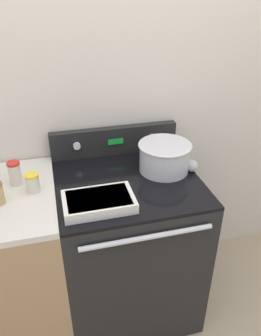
{
  "coord_description": "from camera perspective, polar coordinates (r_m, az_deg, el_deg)",
  "views": [
    {
      "loc": [
        -0.35,
        -1.05,
        1.82
      ],
      "look_at": [
        0.02,
        0.36,
        0.98
      ],
      "focal_mm": 35.0,
      "sensor_mm": 36.0,
      "label": 1
    }
  ],
  "objects": [
    {
      "name": "ladle",
      "position": [
        1.8,
        10.4,
        0.51
      ],
      "size": [
        0.07,
        0.27,
        0.07
      ],
      "color": "#B7B7B7",
      "rests_on": "stove_range"
    },
    {
      "name": "casserole_dish",
      "position": [
        1.5,
        -5.56,
        -5.76
      ],
      "size": [
        0.32,
        0.21,
        0.05
      ],
      "color": "silver",
      "rests_on": "stove_range"
    },
    {
      "name": "stove_range",
      "position": [
        1.97,
        -0.45,
        -13.46
      ],
      "size": [
        0.74,
        0.71,
        0.92
      ],
      "color": "black",
      "rests_on": "ground_plane"
    },
    {
      "name": "mixing_bowl",
      "position": [
        1.75,
        5.93,
        2.17
      ],
      "size": [
        0.28,
        0.28,
        0.16
      ],
      "color": "silver",
      "rests_on": "stove_range"
    },
    {
      "name": "spice_jar_yellow_cap",
      "position": [
        1.63,
        -16.67,
        -2.49
      ],
      "size": [
        0.07,
        0.07,
        0.09
      ],
      "color": "beige",
      "rests_on": "side_counter"
    },
    {
      "name": "spice_jar_red_cap",
      "position": [
        1.71,
        -19.49,
        -0.85
      ],
      "size": [
        0.06,
        0.06,
        0.12
      ],
      "color": "beige",
      "rests_on": "side_counter"
    },
    {
      "name": "kitchen_wall",
      "position": [
        1.89,
        -3.41,
        12.47
      ],
      "size": [
        8.0,
        0.05,
        2.5
      ],
      "color": "beige",
      "rests_on": "ground_plane"
    },
    {
      "name": "control_panel",
      "position": [
        1.92,
        -2.82,
        4.79
      ],
      "size": [
        0.74,
        0.07,
        0.16
      ],
      "color": "black",
      "rests_on": "stove_range"
    },
    {
      "name": "side_counter",
      "position": [
        1.96,
        -19.76,
        -15.84
      ],
      "size": [
        0.55,
        0.68,
        0.93
      ],
      "color": "tan",
      "rests_on": "ground_plane"
    }
  ]
}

